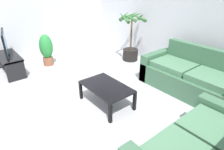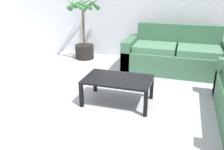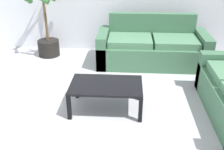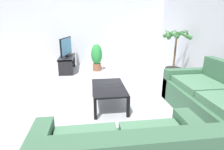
# 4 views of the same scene
# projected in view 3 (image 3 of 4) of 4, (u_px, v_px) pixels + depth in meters

# --- Properties ---
(ground_plane) EXTENTS (6.60, 6.60, 0.00)m
(ground_plane) POSITION_uv_depth(u_px,v_px,m) (68.00, 136.00, 3.15)
(ground_plane) COLOR #B2B2B7
(couch_main) EXTENTS (2.04, 0.90, 0.90)m
(couch_main) POSITION_uv_depth(u_px,v_px,m) (152.00, 48.00, 4.99)
(couch_main) COLOR #3F6B4C
(couch_main) RESTS_ON ground
(coffee_table) EXTENTS (0.97, 0.60, 0.39)m
(coffee_table) POSITION_uv_depth(u_px,v_px,m) (106.00, 87.00, 3.53)
(coffee_table) COLOR black
(coffee_table) RESTS_ON ground
(potted_palm) EXTENTS (0.77, 0.73, 1.39)m
(potted_palm) POSITION_uv_depth(u_px,v_px,m) (47.00, 30.00, 5.25)
(potted_palm) COLOR black
(potted_palm) RESTS_ON ground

